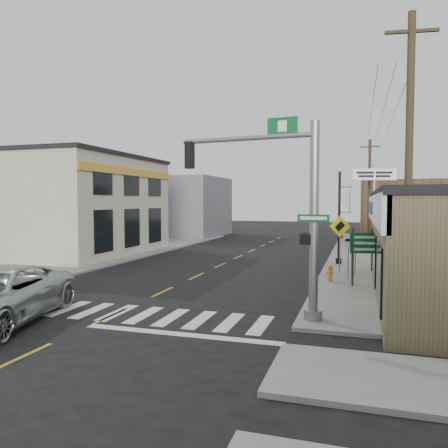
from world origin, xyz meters
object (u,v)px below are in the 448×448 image
(guide_sign, at_px, (367,249))
(utility_pole_far, at_px, (369,195))
(dance_center_sign, at_px, (374,186))
(bare_tree, at_px, (422,210))
(fire_hydrant, at_px, (330,272))
(lamp_post, at_px, (340,208))
(traffic_signal_pole, at_px, (290,199))
(utility_pole_near, at_px, (409,158))

(guide_sign, xyz_separation_m, utility_pole_far, (0.34, 13.54, 2.52))
(dance_center_sign, bearing_deg, bare_tree, -99.20)
(fire_hydrant, distance_m, lamp_post, 6.64)
(guide_sign, distance_m, dance_center_sign, 11.35)
(traffic_signal_pole, height_order, dance_center_sign, traffic_signal_pole)
(guide_sign, distance_m, bare_tree, 3.68)
(utility_pole_near, xyz_separation_m, utility_pole_far, (-0.93, 16.88, -1.03))
(fire_hydrant, height_order, utility_pole_near, utility_pole_near)
(lamp_post, bearing_deg, fire_hydrant, -73.93)
(fire_hydrant, relative_size, utility_pole_near, 0.08)
(dance_center_sign, relative_size, utility_pole_near, 0.60)
(dance_center_sign, bearing_deg, traffic_signal_pole, -114.32)
(fire_hydrant, xyz_separation_m, utility_pole_near, (2.85, -4.06, 4.78))
(guide_sign, height_order, dance_center_sign, dance_center_sign)
(fire_hydrant, xyz_separation_m, utility_pole_far, (1.93, 12.82, 3.75))
(fire_hydrant, relative_size, lamp_post, 0.14)
(traffic_signal_pole, relative_size, dance_center_sign, 1.03)
(traffic_signal_pole, distance_m, lamp_post, 12.83)
(traffic_signal_pole, bearing_deg, dance_center_sign, 85.73)
(traffic_signal_pole, xyz_separation_m, utility_pole_near, (3.70, 2.74, 1.43))
(guide_sign, distance_m, lamp_post, 7.04)
(guide_sign, relative_size, utility_pole_near, 0.25)
(traffic_signal_pole, distance_m, guide_sign, 6.88)
(fire_hydrant, relative_size, dance_center_sign, 0.13)
(fire_hydrant, bearing_deg, lamp_post, 88.16)
(bare_tree, xyz_separation_m, utility_pole_near, (-0.53, -0.64, 1.81))
(guide_sign, height_order, utility_pole_far, utility_pole_far)
(utility_pole_far, bearing_deg, dance_center_sign, -78.97)
(dance_center_sign, xyz_separation_m, utility_pole_near, (0.68, -14.26, 0.53))
(dance_center_sign, height_order, utility_pole_near, utility_pole_near)
(guide_sign, distance_m, fire_hydrant, 2.13)
(guide_sign, height_order, bare_tree, bare_tree)
(bare_tree, height_order, utility_pole_far, utility_pole_far)
(fire_hydrant, bearing_deg, bare_tree, -45.39)
(guide_sign, xyz_separation_m, dance_center_sign, (0.58, 10.92, 3.02))
(guide_sign, bearing_deg, utility_pole_near, -78.11)
(guide_sign, bearing_deg, dance_center_sign, 78.16)
(traffic_signal_pole, height_order, utility_pole_far, utility_pole_far)
(utility_pole_near, bearing_deg, utility_pole_far, 85.44)
(guide_sign, bearing_deg, traffic_signal_pole, -120.65)
(bare_tree, bearing_deg, lamp_post, 108.70)
(fire_hydrant, xyz_separation_m, lamp_post, (0.19, 5.99, 2.87))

